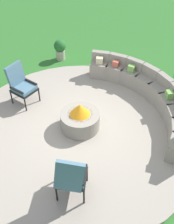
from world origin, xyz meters
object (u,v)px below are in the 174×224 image
Objects in this scene: potted_plant_3 at (60,49)px; fire_pit at (80,119)px; lounge_chair_front_left at (21,84)px; curved_stone_bench at (148,95)px; lounge_chair_front_right at (71,176)px.

fire_pit is at bearing -21.08° from potted_plant_3.
lounge_chair_front_left reaches higher than potted_plant_3.
lounge_chair_front_right is at bearing -67.78° from curved_stone_bench.
potted_plant_3 is at bearing -163.12° from lounge_chair_front_left.
lounge_chair_front_left is 1.59× the size of potted_plant_3.
curved_stone_bench is 3.85× the size of lounge_chair_front_left.
lounge_chair_front_left is (-1.73, -0.74, 0.29)m from fire_pit.
curved_stone_bench is 3.56m from potted_plant_3.
fire_pit is at bearing -96.49° from curved_stone_bench.
potted_plant_3 is (-3.48, -0.73, 0.02)m from curved_stone_bench.
lounge_chair_front_left is at bearing 122.99° from lounge_chair_front_right.
lounge_chair_front_right reaches higher than fire_pit.
lounge_chair_front_right is 1.61× the size of potted_plant_3.
lounge_chair_front_left is 3.25m from lounge_chair_front_right.
fire_pit is at bearing 92.80° from lounge_chair_front_right.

